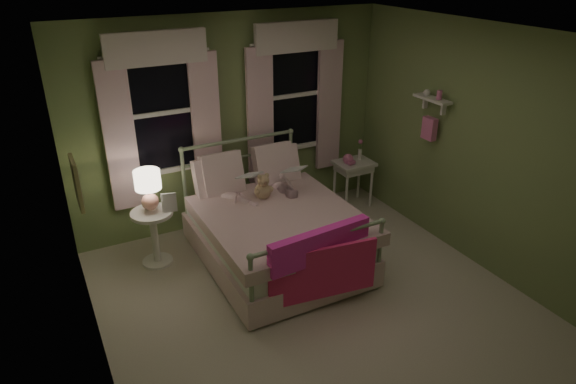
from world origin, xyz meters
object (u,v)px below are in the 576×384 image
child_right (279,169)px  table_lamp (148,186)px  bed (274,230)px  teddy_bear (263,188)px  nightstand_left (154,230)px  child_left (234,177)px  nightstand_right (354,169)px

child_right → table_lamp: size_ratio=1.50×
bed → table_lamp: size_ratio=4.47×
teddy_bear → nightstand_left: 1.29m
bed → child_left: size_ratio=2.92×
child_right → nightstand_left: child_right is taller
child_right → teddy_bear: child_right is taller
bed → child_right: bearing=56.4°
teddy_bear → table_lamp: table_lamp is taller
child_left → teddy_bear: (0.28, -0.16, -0.13)m
child_left → nightstand_right: size_ratio=1.09×
teddy_bear → child_right: bearing=29.5°
child_right → nightstand_right: child_right is taller
child_left → child_right: child_left is taller
teddy_bear → nightstand_left: bearing=166.6°
child_left → nightstand_right: bearing=165.3°
child_right → nightstand_right: 1.37m
child_left → child_right: bearing=155.7°
table_lamp → nightstand_right: bearing=3.8°
nightstand_right → table_lamp: bearing=-176.2°
nightstand_right → nightstand_left: bearing=-176.2°
bed → nightstand_right: bed is taller
bed → table_lamp: 1.44m
table_lamp → nightstand_right: table_lamp is taller
child_left → bed: bearing=99.3°
bed → child_right: 0.73m
nightstand_right → bed: bearing=-154.9°
bed → nightstand_left: (-1.21, 0.55, 0.03)m
table_lamp → teddy_bear: bearing=-13.4°
bed → nightstand_right: bearing=25.1°
nightstand_left → bed: bearing=-24.5°
child_right → teddy_bear: (-0.28, -0.16, -0.12)m
nightstand_left → table_lamp: table_lamp is taller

